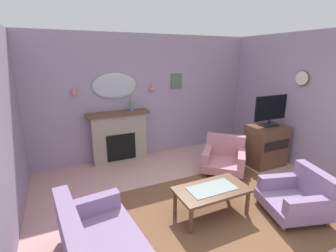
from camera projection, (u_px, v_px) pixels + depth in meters
floor at (221, 225)px, 3.53m from camera, size 6.26×6.86×0.10m
wall_back at (148, 97)px, 5.72m from camera, size 6.26×0.10×2.81m
patterned_rug at (214, 214)px, 3.69m from camera, size 3.20×2.40×0.01m
fireplace at (119, 137)px, 5.45m from camera, size 1.36×0.36×1.16m
mantel_vase_right at (131, 103)px, 5.33m from camera, size 0.10×0.10×0.32m
wall_mirror at (115, 86)px, 5.25m from camera, size 0.96×0.06×0.56m
wall_sconce_left at (74, 91)px, 4.88m from camera, size 0.14×0.14×0.14m
wall_sconce_right at (152, 86)px, 5.57m from camera, size 0.14×0.14×0.14m
wall_clock at (302, 78)px, 4.90m from camera, size 0.04×0.31×0.31m
framed_picture at (176, 81)px, 5.86m from camera, size 0.28×0.03×0.36m
coffee_table at (212, 192)px, 3.60m from camera, size 1.10×0.60×0.45m
armchair_by_coffee_table at (224, 157)px, 5.06m from camera, size 1.14×1.14×0.71m
armchair_beside_couch at (299, 196)px, 3.64m from camera, size 1.01×1.00×0.71m
tv_cabinet at (266, 145)px, 5.31m from camera, size 0.80×0.57×0.90m
tv_flatscreen at (271, 110)px, 5.07m from camera, size 0.84×0.24×0.65m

